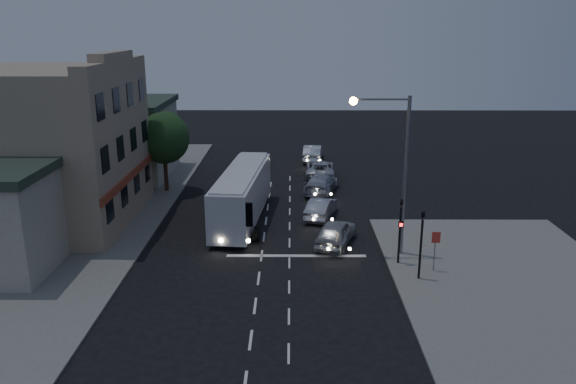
{
  "coord_description": "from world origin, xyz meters",
  "views": [
    {
      "loc": [
        1.68,
        -27.79,
        12.65
      ],
      "look_at": [
        1.49,
        7.47,
        2.2
      ],
      "focal_mm": 35.0,
      "sensor_mm": 36.0,
      "label": 1
    }
  ],
  "objects_px": {
    "traffic_signal_main": "(400,223)",
    "traffic_signal_side": "(421,237)",
    "car_extra": "(313,153)",
    "regulatory_sign": "(435,245)",
    "car_sedan_a": "(321,208)",
    "car_sedan_b": "(321,183)",
    "car_sedan_c": "(320,169)",
    "streetlight": "(394,158)",
    "street_tree": "(163,136)",
    "car_suv": "(336,232)",
    "tour_bus": "(242,193)"
  },
  "relations": [
    {
      "from": "traffic_signal_side",
      "to": "street_tree",
      "type": "bearing_deg",
      "value": 135.5
    },
    {
      "from": "tour_bus",
      "to": "car_sedan_b",
      "type": "relative_size",
      "value": 2.28
    },
    {
      "from": "traffic_signal_main",
      "to": "street_tree",
      "type": "distance_m",
      "value": 21.38
    },
    {
      "from": "traffic_signal_side",
      "to": "regulatory_sign",
      "type": "relative_size",
      "value": 1.86
    },
    {
      "from": "car_extra",
      "to": "traffic_signal_side",
      "type": "height_order",
      "value": "traffic_signal_side"
    },
    {
      "from": "car_extra",
      "to": "traffic_signal_side",
      "type": "relative_size",
      "value": 1.18
    },
    {
      "from": "traffic_signal_side",
      "to": "regulatory_sign",
      "type": "distance_m",
      "value": 1.61
    },
    {
      "from": "tour_bus",
      "to": "car_sedan_c",
      "type": "relative_size",
      "value": 2.17
    },
    {
      "from": "tour_bus",
      "to": "car_suv",
      "type": "distance_m",
      "value": 7.51
    },
    {
      "from": "car_sedan_a",
      "to": "streetlight",
      "type": "height_order",
      "value": "streetlight"
    },
    {
      "from": "car_suv",
      "to": "regulatory_sign",
      "type": "bearing_deg",
      "value": 158.79
    },
    {
      "from": "car_sedan_c",
      "to": "car_sedan_a",
      "type": "bearing_deg",
      "value": 90.01
    },
    {
      "from": "car_suv",
      "to": "car_sedan_a",
      "type": "bearing_deg",
      "value": -64.54
    },
    {
      "from": "car_sedan_a",
      "to": "car_sedan_b",
      "type": "relative_size",
      "value": 0.83
    },
    {
      "from": "traffic_signal_main",
      "to": "traffic_signal_side",
      "type": "distance_m",
      "value": 2.1
    },
    {
      "from": "traffic_signal_side",
      "to": "streetlight",
      "type": "distance_m",
      "value": 4.84
    },
    {
      "from": "car_sedan_b",
      "to": "traffic_signal_main",
      "type": "relative_size",
      "value": 1.23
    },
    {
      "from": "streetlight",
      "to": "car_sedan_a",
      "type": "bearing_deg",
      "value": 118.8
    },
    {
      "from": "car_sedan_b",
      "to": "traffic_signal_side",
      "type": "bearing_deg",
      "value": 119.84
    },
    {
      "from": "car_suv",
      "to": "traffic_signal_side",
      "type": "distance_m",
      "value": 6.56
    },
    {
      "from": "car_sedan_b",
      "to": "street_tree",
      "type": "distance_m",
      "value": 12.85
    },
    {
      "from": "car_suv",
      "to": "car_sedan_c",
      "type": "relative_size",
      "value": 0.84
    },
    {
      "from": "traffic_signal_main",
      "to": "street_tree",
      "type": "bearing_deg",
      "value": 137.97
    },
    {
      "from": "car_sedan_a",
      "to": "streetlight",
      "type": "relative_size",
      "value": 0.46
    },
    {
      "from": "car_sedan_b",
      "to": "car_sedan_c",
      "type": "bearing_deg",
      "value": -76.63
    },
    {
      "from": "traffic_signal_side",
      "to": "car_sedan_c",
      "type": "bearing_deg",
      "value": 101.19
    },
    {
      "from": "car_sedan_a",
      "to": "car_sedan_b",
      "type": "bearing_deg",
      "value": -76.71
    },
    {
      "from": "traffic_signal_main",
      "to": "car_sedan_a",
      "type": "bearing_deg",
      "value": 115.8
    },
    {
      "from": "tour_bus",
      "to": "streetlight",
      "type": "height_order",
      "value": "streetlight"
    },
    {
      "from": "car_extra",
      "to": "streetlight",
      "type": "bearing_deg",
      "value": 103.61
    },
    {
      "from": "traffic_signal_side",
      "to": "streetlight",
      "type": "xyz_separation_m",
      "value": [
        -0.96,
        3.4,
        3.31
      ]
    },
    {
      "from": "tour_bus",
      "to": "car_extra",
      "type": "distance_m",
      "value": 18.22
    },
    {
      "from": "traffic_signal_side",
      "to": "street_tree",
      "type": "xyz_separation_m",
      "value": [
        -16.51,
        16.22,
        2.08
      ]
    },
    {
      "from": "car_sedan_b",
      "to": "car_extra",
      "type": "distance_m",
      "value": 10.75
    },
    {
      "from": "car_suv",
      "to": "traffic_signal_side",
      "type": "relative_size",
      "value": 1.09
    },
    {
      "from": "car_suv",
      "to": "car_extra",
      "type": "xyz_separation_m",
      "value": [
        -0.6,
        21.8,
        0.04
      ]
    },
    {
      "from": "street_tree",
      "to": "regulatory_sign",
      "type": "bearing_deg",
      "value": -41.08
    },
    {
      "from": "tour_bus",
      "to": "car_sedan_b",
      "type": "distance_m",
      "value": 8.79
    },
    {
      "from": "streetlight",
      "to": "traffic_signal_main",
      "type": "bearing_deg",
      "value": -79.8
    },
    {
      "from": "streetlight",
      "to": "street_tree",
      "type": "xyz_separation_m",
      "value": [
        -15.55,
        12.82,
        -1.23
      ]
    },
    {
      "from": "car_sedan_b",
      "to": "car_extra",
      "type": "xyz_separation_m",
      "value": [
        -0.29,
        10.75,
        0.06
      ]
    },
    {
      "from": "tour_bus",
      "to": "street_tree",
      "type": "height_order",
      "value": "street_tree"
    },
    {
      "from": "streetlight",
      "to": "car_extra",
      "type": "bearing_deg",
      "value": 98.65
    },
    {
      "from": "car_sedan_b",
      "to": "traffic_signal_side",
      "type": "height_order",
      "value": "traffic_signal_side"
    },
    {
      "from": "car_extra",
      "to": "traffic_signal_main",
      "type": "relative_size",
      "value": 1.18
    },
    {
      "from": "car_sedan_c",
      "to": "regulatory_sign",
      "type": "bearing_deg",
      "value": 106.93
    },
    {
      "from": "traffic_signal_side",
      "to": "regulatory_sign",
      "type": "bearing_deg",
      "value": 43.92
    },
    {
      "from": "car_suv",
      "to": "car_sedan_c",
      "type": "height_order",
      "value": "car_suv"
    },
    {
      "from": "regulatory_sign",
      "to": "car_sedan_a",
      "type": "bearing_deg",
      "value": 121.73
    },
    {
      "from": "car_sedan_b",
      "to": "regulatory_sign",
      "type": "bearing_deg",
      "value": 124.19
    }
  ]
}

